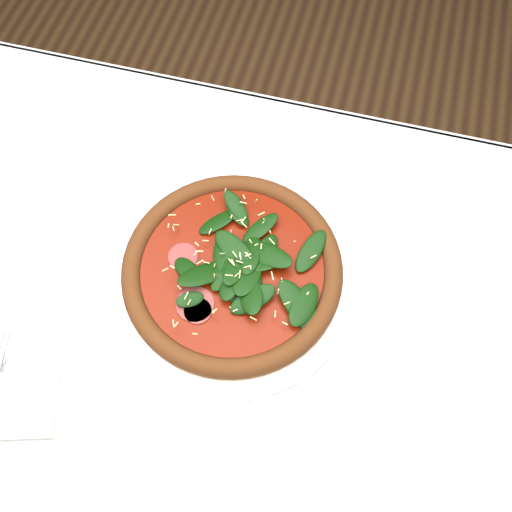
# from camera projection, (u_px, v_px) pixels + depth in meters

# --- Properties ---
(ground) EXTENTS (6.00, 6.00, 0.00)m
(ground) POSITION_uv_depth(u_px,v_px,m) (215.00, 431.00, 1.39)
(ground) COLOR brown
(ground) RESTS_ON ground
(dining_table) EXTENTS (1.21, 0.81, 0.75)m
(dining_table) POSITION_uv_depth(u_px,v_px,m) (185.00, 354.00, 0.81)
(dining_table) COLOR silver
(dining_table) RESTS_ON ground
(plate) EXTENTS (0.33, 0.33, 0.01)m
(plate) POSITION_uv_depth(u_px,v_px,m) (233.00, 274.00, 0.75)
(plate) COLOR white
(plate) RESTS_ON dining_table
(pizza) EXTENTS (0.31, 0.31, 0.04)m
(pizza) POSITION_uv_depth(u_px,v_px,m) (232.00, 268.00, 0.73)
(pizza) COLOR olive
(pizza) RESTS_ON plate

